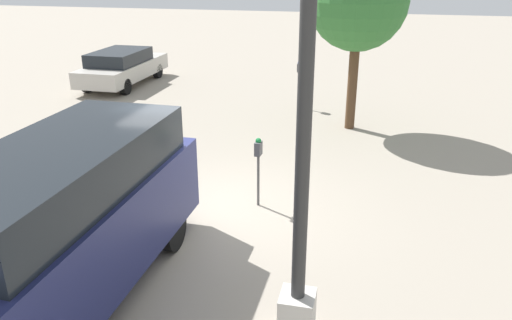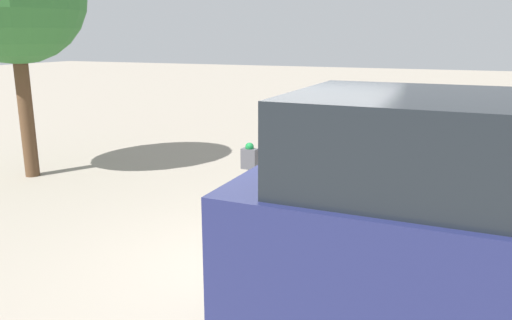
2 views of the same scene
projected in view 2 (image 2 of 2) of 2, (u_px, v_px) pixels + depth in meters
name	position (u px, v px, depth m)	size (l,w,h in m)	color
ground_plane	(269.00, 274.00, 5.76)	(80.00, 80.00, 0.00)	gray
parking_meter_near	(250.00, 171.00, 6.30)	(0.21, 0.12, 1.38)	#4C4C4C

